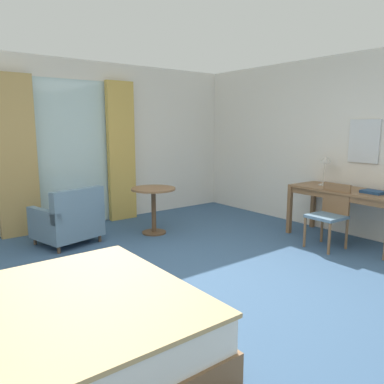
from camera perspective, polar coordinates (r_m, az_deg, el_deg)
name	(u,v)px	position (r m, az deg, el deg)	size (l,w,h in m)	color
ground	(191,288)	(4.07, -0.17, -14.31)	(6.62, 6.76, 0.10)	#38567A
wall_back	(73,144)	(6.47, -17.50, 6.92)	(6.22, 0.12, 2.66)	silver
wall_right	(354,146)	(6.08, 23.33, 6.40)	(0.12, 6.36, 2.66)	silver
balcony_glass_door	(71,154)	(6.38, -17.82, 5.43)	(1.25, 0.02, 2.34)	silver
curtain_panel_left	(16,157)	(6.04, -25.02, 4.83)	(0.57, 0.10, 2.36)	tan
curtain_panel_right	(121,152)	(6.62, -10.64, 5.97)	(0.49, 0.10, 2.36)	tan
bed	(17,350)	(2.74, -24.97, -20.83)	(2.18, 1.72, 0.93)	brown
writing_desk	(347,195)	(5.69, 22.34, -0.47)	(0.68, 1.57, 0.75)	brown
desk_chair	(330,212)	(5.38, 20.14, -2.82)	(0.44, 0.44, 0.86)	slate
desk_lamp	(325,162)	(5.97, 19.46, 4.22)	(0.26, 0.19, 0.46)	#B7B2A8
closed_book	(373,192)	(5.46, 25.68, 0.01)	(0.20, 0.28, 0.04)	navy
armchair_by_window	(69,221)	(5.49, -18.07, -4.19)	(0.91, 0.86, 0.80)	slate
round_cafe_table	(154,200)	(5.72, -5.83, -1.19)	(0.66, 0.66, 0.70)	brown
wall_mirror	(364,141)	(5.92, 24.54, 6.99)	(0.02, 0.44, 0.61)	silver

